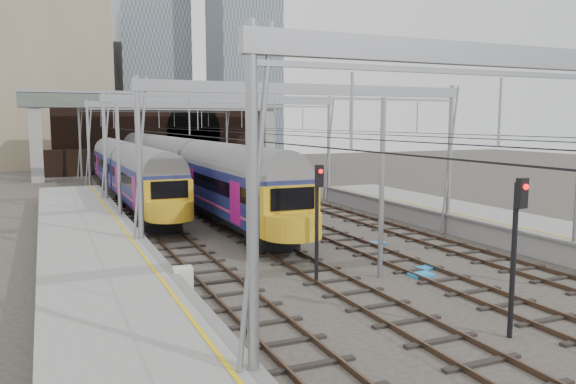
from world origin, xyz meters
name	(u,v)px	position (x,y,z in m)	size (l,w,h in m)	color
ground	(410,292)	(0.00, 0.00, 0.00)	(160.00, 160.00, 0.00)	#38332D
platform_left	(108,292)	(-10.18, 2.50, 0.55)	(4.32, 55.00, 1.12)	gray
tracks	(262,223)	(0.00, 15.00, 0.02)	(14.40, 80.00, 0.22)	#4C3828
overhead_line	(228,115)	(0.00, 21.49, 6.57)	(16.80, 80.00, 8.00)	gray
retaining_wall	(163,136)	(1.40, 51.93, 4.33)	(28.00, 2.75, 9.00)	black
overbridge	(160,111)	(0.00, 46.00, 7.27)	(28.00, 3.00, 9.25)	gray
city_skyline	(145,47)	(2.73, 70.48, 17.09)	(37.50, 27.50, 60.00)	tan
train_main	(155,159)	(-2.00, 38.52, 2.50)	(2.82, 65.15, 4.84)	black
train_second	(129,171)	(-6.00, 27.59, 2.36)	(2.59, 30.05, 4.53)	black
signal_near_left	(318,209)	(-2.66, 2.19, 2.88)	(0.36, 0.46, 4.52)	black
signal_near_centre	(516,237)	(0.00, -4.78, 2.91)	(0.34, 0.46, 4.57)	black
relay_cabinet	(183,285)	(-7.80, 1.97, 0.63)	(0.63, 0.52, 1.26)	silver
equip_cover_a	(421,275)	(1.61, 1.52, 0.05)	(0.91, 0.64, 0.11)	#1C85D4
equip_cover_b	(378,243)	(3.24, 7.24, 0.05)	(0.77, 0.54, 0.09)	#1C85D4
equip_cover_c	(426,268)	(2.49, 2.34, 0.04)	(0.76, 0.54, 0.09)	#1C85D4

